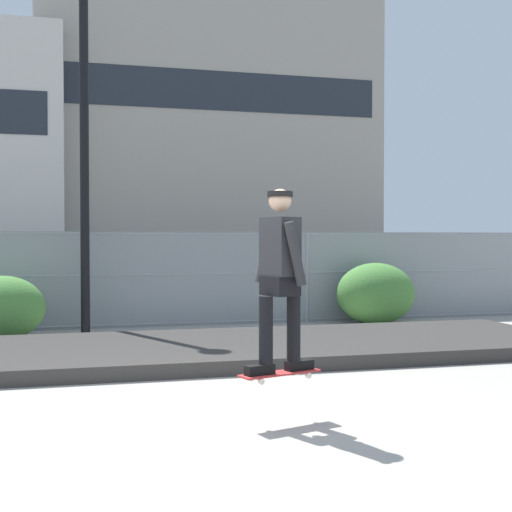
% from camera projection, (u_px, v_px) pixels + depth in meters
% --- Properties ---
extents(ground_plane, '(120.00, 120.00, 0.00)m').
position_uv_depth(ground_plane, '(196.00, 421.00, 6.46)').
color(ground_plane, '#9E998E').
extents(gravel_berm, '(12.68, 3.13, 0.20)m').
position_uv_depth(gravel_berm, '(154.00, 351.00, 9.85)').
color(gravel_berm, '#33302D').
rests_on(gravel_berm, ground_plane).
extents(skateboard, '(0.82, 0.43, 0.07)m').
position_uv_depth(skateboard, '(280.00, 374.00, 6.36)').
color(skateboard, '#B22D2D').
extents(skater, '(0.72, 0.62, 1.69)m').
position_uv_depth(skater, '(280.00, 269.00, 6.34)').
color(skater, black).
rests_on(skater, skateboard).
extents(chain_fence, '(21.14, 0.06, 1.85)m').
position_uv_depth(chain_fence, '(134.00, 279.00, 13.24)').
color(chain_fence, gray).
rests_on(chain_fence, ground_plane).
extents(street_lamp, '(0.44, 0.44, 6.93)m').
position_uv_depth(street_lamp, '(84.00, 92.00, 12.15)').
color(street_lamp, black).
rests_on(street_lamp, ground_plane).
extents(parked_car_mid, '(4.41, 1.96, 1.66)m').
position_uv_depth(parked_car_mid, '(250.00, 276.00, 16.05)').
color(parked_car_mid, navy).
rests_on(parked_car_mid, ground_plane).
extents(office_block, '(22.70, 10.39, 17.94)m').
position_uv_depth(office_block, '(206.00, 136.00, 48.83)').
color(office_block, gray).
rests_on(office_block, ground_plane).
extents(shrub_center, '(1.41, 1.15, 1.09)m').
position_uv_depth(shrub_center, '(2.00, 308.00, 11.57)').
color(shrub_center, '#477F38').
rests_on(shrub_center, ground_plane).
extents(shrub_right, '(1.59, 1.30, 1.23)m').
position_uv_depth(shrub_right, '(376.00, 294.00, 13.75)').
color(shrub_right, '#477F38').
rests_on(shrub_right, ground_plane).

